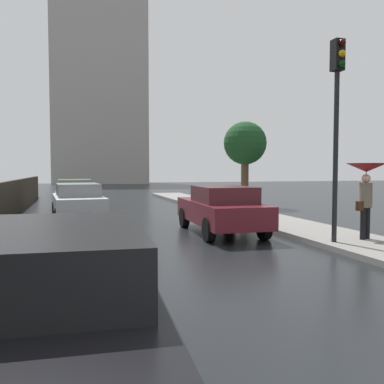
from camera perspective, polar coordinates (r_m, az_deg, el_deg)
name	(u,v)px	position (r m, az deg, el deg)	size (l,w,h in m)	color
car_black_near_kerb	(47,311)	(3.63, -19.72, -15.50)	(2.00, 4.03, 1.47)	black
car_maroon_far_ahead	(221,209)	(12.32, 4.10, -2.34)	(1.94, 4.44, 1.44)	maroon
car_green_behind_camera	(75,194)	(20.05, -16.18, -0.27)	(1.87, 4.43, 1.47)	slate
car_silver_far_lane	(78,201)	(15.82, -15.77, -1.26)	(2.01, 4.39, 1.42)	#B2B5BA
pedestrian_with_umbrella_near	(366,179)	(11.27, 23.27, 1.64)	(0.99, 0.99, 1.95)	black
traffic_light	(337,104)	(10.69, 19.73, 11.51)	(0.26, 0.39, 4.93)	black
street_tree_near	(245,144)	(21.51, 7.47, 6.65)	(2.24, 2.24, 4.45)	#4C3823
distant_tower	(103,90)	(60.96, -12.41, 13.80)	(14.23, 10.11, 31.52)	#9E9993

